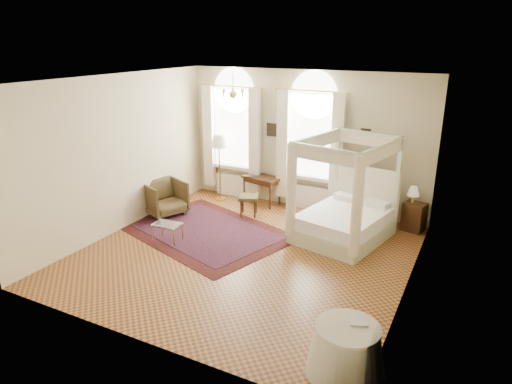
{
  "coord_description": "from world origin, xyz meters",
  "views": [
    {
      "loc": [
        3.84,
        -7.01,
        3.98
      ],
      "look_at": [
        0.04,
        0.4,
        1.16
      ],
      "focal_mm": 32.0,
      "sensor_mm": 36.0,
      "label": 1
    }
  ],
  "objects_px": {
    "writing_desk": "(262,180)",
    "side_table": "(346,350)",
    "coffee_table": "(167,226)",
    "floor_lamp": "(219,144)",
    "nightstand": "(414,217)",
    "stool": "(249,199)",
    "canopy_bed": "(343,217)",
    "armchair": "(165,198)"
  },
  "relations": [
    {
      "from": "writing_desk",
      "to": "side_table",
      "type": "distance_m",
      "value": 6.23
    },
    {
      "from": "nightstand",
      "to": "stool",
      "type": "relative_size",
      "value": 1.13
    },
    {
      "from": "armchair",
      "to": "floor_lamp",
      "type": "bearing_deg",
      "value": -0.13
    },
    {
      "from": "stool",
      "to": "coffee_table",
      "type": "xyz_separation_m",
      "value": [
        -0.79,
        -2.04,
        -0.06
      ]
    },
    {
      "from": "nightstand",
      "to": "floor_lamp",
      "type": "height_order",
      "value": "floor_lamp"
    },
    {
      "from": "nightstand",
      "to": "floor_lamp",
      "type": "xyz_separation_m",
      "value": [
        -4.77,
        -0.21,
        1.15
      ]
    },
    {
      "from": "floor_lamp",
      "to": "stool",
      "type": "bearing_deg",
      "value": -28.88
    },
    {
      "from": "stool",
      "to": "side_table",
      "type": "distance_m",
      "value": 5.5
    },
    {
      "from": "canopy_bed",
      "to": "writing_desk",
      "type": "bearing_deg",
      "value": 155.34
    },
    {
      "from": "canopy_bed",
      "to": "writing_desk",
      "type": "height_order",
      "value": "canopy_bed"
    },
    {
      "from": "writing_desk",
      "to": "stool",
      "type": "relative_size",
      "value": 1.88
    },
    {
      "from": "nightstand",
      "to": "coffee_table",
      "type": "xyz_separation_m",
      "value": [
        -4.39,
        -2.9,
        0.04
      ]
    },
    {
      "from": "canopy_bed",
      "to": "side_table",
      "type": "distance_m",
      "value": 4.1
    },
    {
      "from": "writing_desk",
      "to": "coffee_table",
      "type": "xyz_separation_m",
      "value": [
        -0.71,
        -2.9,
        -0.26
      ]
    },
    {
      "from": "floor_lamp",
      "to": "coffee_table",
      "type": "bearing_deg",
      "value": -81.84
    },
    {
      "from": "stool",
      "to": "floor_lamp",
      "type": "xyz_separation_m",
      "value": [
        -1.18,
        0.65,
        1.05
      ]
    },
    {
      "from": "canopy_bed",
      "to": "side_table",
      "type": "xyz_separation_m",
      "value": [
        1.23,
        -3.91,
        -0.15
      ]
    },
    {
      "from": "stool",
      "to": "armchair",
      "type": "xyz_separation_m",
      "value": [
        -1.8,
        -0.83,
        -0.0
      ]
    },
    {
      "from": "side_table",
      "to": "writing_desk",
      "type": "bearing_deg",
      "value": 126.15
    },
    {
      "from": "floor_lamp",
      "to": "side_table",
      "type": "xyz_separation_m",
      "value": [
        4.77,
        -4.82,
        -1.13
      ]
    },
    {
      "from": "canopy_bed",
      "to": "nightstand",
      "type": "relative_size",
      "value": 3.58
    },
    {
      "from": "writing_desk",
      "to": "armchair",
      "type": "bearing_deg",
      "value": -135.47
    },
    {
      "from": "canopy_bed",
      "to": "stool",
      "type": "height_order",
      "value": "canopy_bed"
    },
    {
      "from": "nightstand",
      "to": "canopy_bed",
      "type": "bearing_deg",
      "value": -137.84
    },
    {
      "from": "armchair",
      "to": "side_table",
      "type": "height_order",
      "value": "armchair"
    },
    {
      "from": "canopy_bed",
      "to": "nightstand",
      "type": "xyz_separation_m",
      "value": [
        1.24,
        1.12,
        -0.17
      ]
    },
    {
      "from": "stool",
      "to": "armchair",
      "type": "bearing_deg",
      "value": -155.21
    },
    {
      "from": "canopy_bed",
      "to": "coffee_table",
      "type": "bearing_deg",
      "value": -150.56
    },
    {
      "from": "floor_lamp",
      "to": "side_table",
      "type": "bearing_deg",
      "value": -45.34
    },
    {
      "from": "canopy_bed",
      "to": "stool",
      "type": "distance_m",
      "value": 2.37
    },
    {
      "from": "writing_desk",
      "to": "side_table",
      "type": "xyz_separation_m",
      "value": [
        3.67,
        -5.03,
        -0.28
      ]
    },
    {
      "from": "floor_lamp",
      "to": "side_table",
      "type": "distance_m",
      "value": 6.87
    },
    {
      "from": "nightstand",
      "to": "side_table",
      "type": "relative_size",
      "value": 0.63
    },
    {
      "from": "canopy_bed",
      "to": "side_table",
      "type": "bearing_deg",
      "value": -72.52
    },
    {
      "from": "writing_desk",
      "to": "floor_lamp",
      "type": "xyz_separation_m",
      "value": [
        -1.09,
        -0.21,
        0.85
      ]
    },
    {
      "from": "canopy_bed",
      "to": "side_table",
      "type": "height_order",
      "value": "canopy_bed"
    },
    {
      "from": "stool",
      "to": "side_table",
      "type": "relative_size",
      "value": 0.56
    },
    {
      "from": "writing_desk",
      "to": "floor_lamp",
      "type": "relative_size",
      "value": 0.61
    },
    {
      "from": "stool",
      "to": "floor_lamp",
      "type": "height_order",
      "value": "floor_lamp"
    },
    {
      "from": "floor_lamp",
      "to": "side_table",
      "type": "height_order",
      "value": "floor_lamp"
    },
    {
      "from": "armchair",
      "to": "side_table",
      "type": "bearing_deg",
      "value": -99.03
    },
    {
      "from": "stool",
      "to": "floor_lamp",
      "type": "bearing_deg",
      "value": 151.12
    }
  ]
}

